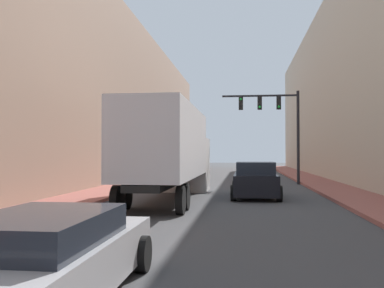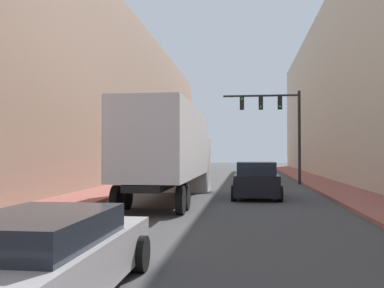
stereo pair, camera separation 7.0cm
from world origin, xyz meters
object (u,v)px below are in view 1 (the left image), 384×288
Objects in this scene: semi_truck at (171,150)px; traffic_signal_gantry at (278,118)px; suv_car at (255,181)px; sedan_car at (47,258)px.

traffic_signal_gantry reaches higher than semi_truck.
traffic_signal_gantry is at bearing 79.04° from suv_car.
semi_truck is at bearing 92.29° from sedan_car.
semi_truck is 1.86× the size of traffic_signal_gantry.
semi_truck is 13.57m from sedan_car.
sedan_car is at bearing -102.50° from suv_car.
semi_truck is 2.51× the size of sedan_car.
traffic_signal_gantry is (1.79, 9.23, 3.71)m from suv_car.
suv_car is 0.69× the size of traffic_signal_gantry.
semi_truck is at bearing -117.94° from traffic_signal_gantry.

